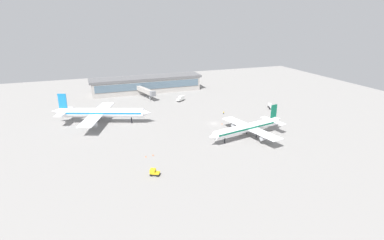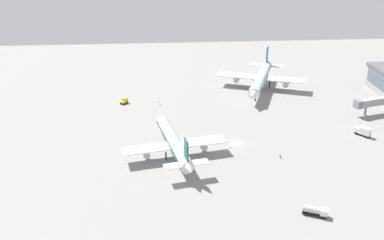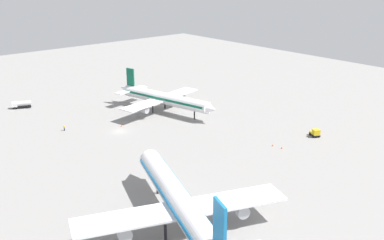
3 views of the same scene
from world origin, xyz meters
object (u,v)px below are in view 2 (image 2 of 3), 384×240
(fuel_truck, at_px, (315,211))
(safety_cone_near_gate, at_px, (160,104))
(airplane_taxiing, at_px, (261,78))
(airplane_at_gate, at_px, (173,142))
(safety_cone_far_side, at_px, (159,102))
(catering_truck, at_px, (363,131))
(baggage_tug, at_px, (124,101))
(ground_crew_worker, at_px, (280,156))
(safety_cone_mid_apron, at_px, (230,147))

(fuel_truck, height_order, safety_cone_near_gate, fuel_truck)
(fuel_truck, bearing_deg, airplane_taxiing, 110.06)
(airplane_at_gate, xyz_separation_m, safety_cone_far_side, (47.04, 4.17, -4.37))
(catering_truck, height_order, safety_cone_near_gate, catering_truck)
(catering_truck, distance_m, baggage_tug, 94.73)
(airplane_at_gate, height_order, safety_cone_near_gate, airplane_at_gate)
(airplane_at_gate, relative_size, ground_crew_worker, 25.11)
(airplane_taxiing, relative_size, safety_cone_far_side, 80.68)
(airplane_taxiing, height_order, safety_cone_far_side, airplane_taxiing)
(baggage_tug, height_order, safety_cone_mid_apron, baggage_tug)
(baggage_tug, bearing_deg, safety_cone_far_side, -62.04)
(baggage_tug, relative_size, safety_cone_far_side, 6.21)
(airplane_at_gate, relative_size, safety_cone_near_gate, 69.88)
(airplane_at_gate, xyz_separation_m, fuel_truck, (-35.50, -35.02, -3.28))
(safety_cone_near_gate, bearing_deg, airplane_at_gate, -175.06)
(baggage_tug, height_order, fuel_truck, fuel_truck)
(ground_crew_worker, xyz_separation_m, safety_cone_mid_apron, (8.08, 14.97, -0.55))
(baggage_tug, xyz_separation_m, safety_cone_far_side, (-0.29, -14.75, -0.86))
(airplane_taxiing, relative_size, catering_truck, 8.56)
(airplane_at_gate, relative_size, baggage_tug, 11.25)
(airplane_taxiing, distance_m, fuel_truck, 95.92)
(baggage_tug, bearing_deg, fuel_truck, -117.83)
(airplane_at_gate, relative_size, safety_cone_far_side, 69.88)
(baggage_tug, bearing_deg, safety_cone_near_gate, -72.71)
(catering_truck, bearing_deg, safety_cone_near_gate, 28.24)
(catering_truck, distance_m, ground_crew_worker, 36.46)
(airplane_at_gate, height_order, baggage_tug, airplane_at_gate)
(catering_truck, bearing_deg, ground_crew_worker, 76.68)
(catering_truck, xyz_separation_m, fuel_truck, (-44.77, 32.81, -0.31))
(fuel_truck, height_order, safety_cone_mid_apron, fuel_truck)
(safety_cone_far_side, bearing_deg, safety_cone_mid_apron, -151.84)
(fuel_truck, relative_size, safety_cone_near_gate, 10.87)
(ground_crew_worker, bearing_deg, catering_truck, -162.63)
(ground_crew_worker, bearing_deg, airplane_taxiing, -102.08)
(airplane_at_gate, distance_m, baggage_tug, 51.09)
(baggage_tug, relative_size, fuel_truck, 0.57)
(safety_cone_mid_apron, bearing_deg, safety_cone_near_gate, 29.44)
(safety_cone_mid_apron, bearing_deg, ground_crew_worker, -118.36)
(airplane_at_gate, bearing_deg, fuel_truck, -147.16)
(catering_truck, bearing_deg, airplane_taxiing, -8.91)
(airplane_taxiing, bearing_deg, fuel_truck, 16.43)
(catering_truck, distance_m, safety_cone_near_gate, 79.71)
(safety_cone_far_side, bearing_deg, airplane_at_gate, -174.94)
(baggage_tug, height_order, safety_cone_far_side, baggage_tug)
(catering_truck, distance_m, safety_cone_mid_apron, 49.02)
(baggage_tug, bearing_deg, airplane_at_gate, -129.12)
(baggage_tug, bearing_deg, ground_crew_worker, -105.32)
(ground_crew_worker, distance_m, safety_cone_far_side, 64.34)
(airplane_taxiing, relative_size, ground_crew_worker, 28.99)
(airplane_taxiing, bearing_deg, ground_crew_worker, 13.66)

